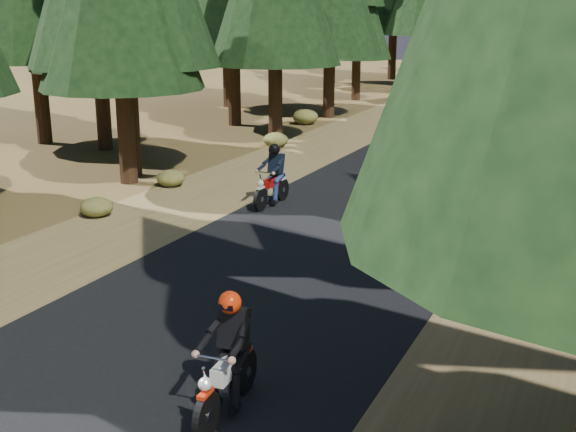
% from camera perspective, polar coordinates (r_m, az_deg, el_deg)
% --- Properties ---
extents(ground, '(120.00, 120.00, 0.00)m').
position_cam_1_polar(ground, '(12.53, -2.94, -6.56)').
color(ground, '#4C371B').
rests_on(ground, ground).
extents(road, '(6.00, 100.00, 0.01)m').
position_cam_1_polar(road, '(16.84, 5.08, -0.60)').
color(road, black).
rests_on(road, ground).
extents(shoulder_l, '(3.20, 100.00, 0.01)m').
position_cam_1_polar(shoulder_l, '(18.86, -8.14, 1.10)').
color(shoulder_l, brown).
rests_on(shoulder_l, ground).
extents(shoulder_r, '(3.20, 100.00, 0.01)m').
position_cam_1_polar(shoulder_r, '(15.95, 20.78, -2.59)').
color(shoulder_r, brown).
rests_on(shoulder_r, ground).
extents(understory_shrubs, '(16.29, 30.09, 0.66)m').
position_cam_1_polar(understory_shrubs, '(20.08, 10.84, 2.66)').
color(understory_shrubs, '#474C1E').
rests_on(understory_shrubs, ground).
extents(rider_lead, '(0.68, 1.78, 1.56)m').
position_cam_1_polar(rider_lead, '(9.00, -4.88, -12.47)').
color(rider_lead, silver).
rests_on(rider_lead, road).
extents(rider_follow, '(0.59, 1.77, 1.57)m').
position_cam_1_polar(rider_follow, '(18.18, -1.31, 2.41)').
color(rider_follow, maroon).
rests_on(rider_follow, road).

